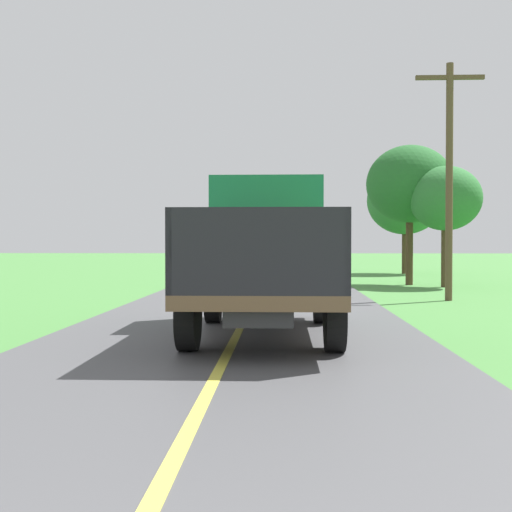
{
  "coord_description": "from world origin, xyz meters",
  "views": [
    {
      "loc": [
        0.78,
        -0.57,
        1.64
      ],
      "look_at": [
        0.3,
        11.18,
        1.4
      ],
      "focal_mm": 46.23,
      "sensor_mm": 36.0,
      "label": 1
    }
  ],
  "objects_px": {
    "roadside_tree_near_left": "(410,184)",
    "roadside_tree_far_left": "(405,201)",
    "utility_pole_roadside": "(449,173)",
    "roadside_tree_mid_right": "(445,199)",
    "banana_truck_near": "(266,252)"
  },
  "relations": [
    {
      "from": "roadside_tree_near_left",
      "to": "roadside_tree_far_left",
      "type": "bearing_deg",
      "value": 80.73
    },
    {
      "from": "utility_pole_roadside",
      "to": "roadside_tree_far_left",
      "type": "relative_size",
      "value": 1.19
    },
    {
      "from": "roadside_tree_mid_right",
      "to": "roadside_tree_far_left",
      "type": "height_order",
      "value": "roadside_tree_far_left"
    },
    {
      "from": "banana_truck_near",
      "to": "roadside_tree_mid_right",
      "type": "height_order",
      "value": "roadside_tree_mid_right"
    },
    {
      "from": "roadside_tree_far_left",
      "to": "utility_pole_roadside",
      "type": "bearing_deg",
      "value": -96.06
    },
    {
      "from": "utility_pole_roadside",
      "to": "roadside_tree_far_left",
      "type": "height_order",
      "value": "utility_pole_roadside"
    },
    {
      "from": "utility_pole_roadside",
      "to": "roadside_tree_mid_right",
      "type": "xyz_separation_m",
      "value": [
        1.29,
        5.72,
        -0.36
      ]
    },
    {
      "from": "banana_truck_near",
      "to": "roadside_tree_near_left",
      "type": "height_order",
      "value": "roadside_tree_near_left"
    },
    {
      "from": "roadside_tree_near_left",
      "to": "utility_pole_roadside",
      "type": "bearing_deg",
      "value": -91.75
    },
    {
      "from": "roadside_tree_mid_right",
      "to": "roadside_tree_far_left",
      "type": "distance_m",
      "value": 10.4
    },
    {
      "from": "utility_pole_roadside",
      "to": "roadside_tree_far_left",
      "type": "xyz_separation_m",
      "value": [
        1.71,
        16.09,
        0.22
      ]
    },
    {
      "from": "banana_truck_near",
      "to": "roadside_tree_far_left",
      "type": "height_order",
      "value": "roadside_tree_far_left"
    },
    {
      "from": "roadside_tree_near_left",
      "to": "roadside_tree_mid_right",
      "type": "distance_m",
      "value": 1.73
    },
    {
      "from": "banana_truck_near",
      "to": "utility_pole_roadside",
      "type": "height_order",
      "value": "utility_pole_roadside"
    },
    {
      "from": "utility_pole_roadside",
      "to": "roadside_tree_mid_right",
      "type": "relative_size",
      "value": 1.5
    }
  ]
}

